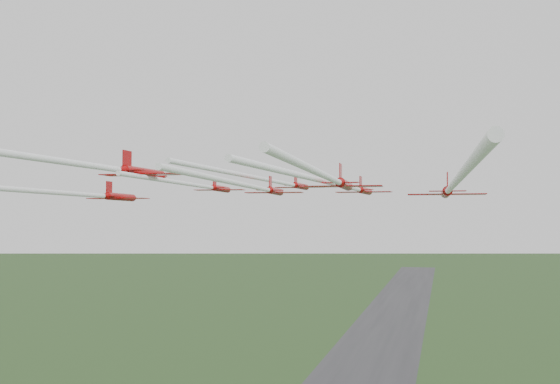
% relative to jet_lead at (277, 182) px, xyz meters
% --- Properties ---
extents(runway, '(38.00, 900.00, 0.04)m').
position_rel_jet_lead_xyz_m(runway, '(-2.69, 192.26, -62.96)').
color(runway, '#2F2F31').
rests_on(runway, ground).
extents(jet_lead, '(8.91, 61.15, 2.66)m').
position_rel_jet_lead_xyz_m(jet_lead, '(0.00, 0.00, 0.00)').
color(jet_lead, '#A00808').
extents(jet_row2_left, '(8.37, 43.34, 2.48)m').
position_rel_jet_lead_xyz_m(jet_row2_left, '(-9.36, -8.84, -1.04)').
color(jet_row2_left, '#A00808').
extents(jet_row2_right, '(8.98, 64.63, 2.67)m').
position_rel_jet_lead_xyz_m(jet_row2_right, '(13.01, -13.55, -1.51)').
color(jet_row2_right, '#A00808').
extents(jet_row3_left, '(9.42, 44.79, 2.79)m').
position_rel_jet_lead_xyz_m(jet_row3_left, '(-21.68, -19.66, -2.67)').
color(jet_row3_left, '#A00808').
extents(jet_row3_mid, '(8.04, 48.44, 2.38)m').
position_rel_jet_lead_xyz_m(jet_row3_mid, '(4.30, -25.67, -2.20)').
color(jet_row3_mid, '#A00808').
extents(jet_row3_right, '(9.76, 64.67, 2.92)m').
position_rel_jet_lead_xyz_m(jet_row3_right, '(26.98, -30.62, -2.63)').
color(jet_row3_right, '#A00808').
extents(jet_row4_left, '(9.83, 50.73, 2.95)m').
position_rel_jet_lead_xyz_m(jet_row4_left, '(-9.76, -38.47, -0.35)').
color(jet_row4_left, '#A00808').
extents(jet_row4_right, '(9.10, 46.39, 2.71)m').
position_rel_jet_lead_xyz_m(jet_row4_right, '(15.31, -34.65, -1.98)').
color(jet_row4_right, '#A00808').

